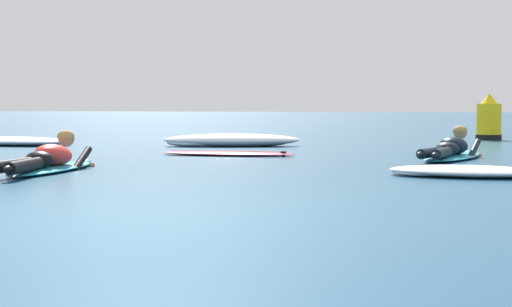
{
  "coord_description": "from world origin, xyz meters",
  "views": [
    {
      "loc": [
        2.38,
        -5.72,
        0.84
      ],
      "look_at": [
        0.08,
        5.3,
        0.16
      ],
      "focal_mm": 59.16,
      "sensor_mm": 36.0,
      "label": 1
    }
  ],
  "objects_px": {
    "drifting_surfboard": "(228,154)",
    "channel_marker_buoy": "(489,121)",
    "surfer_far": "(451,151)",
    "surfer_near": "(48,161)"
  },
  "relations": [
    {
      "from": "drifting_surfboard",
      "to": "channel_marker_buoy",
      "type": "xyz_separation_m",
      "value": [
        4.4,
        6.74,
        0.39
      ]
    },
    {
      "from": "channel_marker_buoy",
      "to": "surfer_far",
      "type": "bearing_deg",
      "value": -97.97
    },
    {
      "from": "drifting_surfboard",
      "to": "channel_marker_buoy",
      "type": "distance_m",
      "value": 8.06
    },
    {
      "from": "drifting_surfboard",
      "to": "surfer_far",
      "type": "bearing_deg",
      "value": -3.03
    },
    {
      "from": "surfer_far",
      "to": "drifting_surfboard",
      "type": "height_order",
      "value": "surfer_far"
    },
    {
      "from": "surfer_near",
      "to": "drifting_surfboard",
      "type": "distance_m",
      "value": 3.75
    },
    {
      "from": "channel_marker_buoy",
      "to": "drifting_surfboard",
      "type": "bearing_deg",
      "value": -123.13
    },
    {
      "from": "drifting_surfboard",
      "to": "surfer_near",
      "type": "bearing_deg",
      "value": -111.81
    },
    {
      "from": "surfer_near",
      "to": "channel_marker_buoy",
      "type": "bearing_deg",
      "value": 60.46
    },
    {
      "from": "drifting_surfboard",
      "to": "channel_marker_buoy",
      "type": "height_order",
      "value": "channel_marker_buoy"
    }
  ]
}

